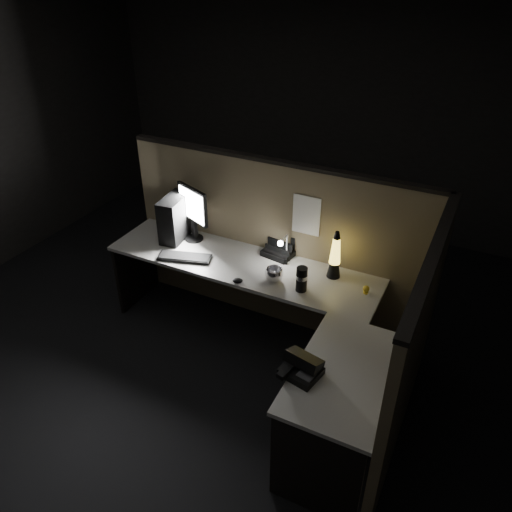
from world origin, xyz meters
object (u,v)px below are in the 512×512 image
at_px(lava_lamp, 335,258).
at_px(monitor, 193,209).
at_px(pc_tower, 176,218).
at_px(keyboard, 185,257).
at_px(desk_phone, 301,367).

bearing_deg(lava_lamp, monitor, 179.19).
relative_size(pc_tower, lava_lamp, 0.97).
bearing_deg(monitor, lava_lamp, 21.38).
xyz_separation_m(pc_tower, monitor, (0.15, 0.05, 0.10)).
xyz_separation_m(pc_tower, keyboard, (0.26, -0.27, -0.18)).
xyz_separation_m(pc_tower, desk_phone, (1.61, -1.05, -0.14)).
distance_m(pc_tower, lava_lamp, 1.45).
bearing_deg(keyboard, pc_tower, 116.46).
height_order(lava_lamp, desk_phone, lava_lamp).
bearing_deg(desk_phone, pc_tower, 159.35).
relative_size(pc_tower, monitor, 0.80).
bearing_deg(keyboard, lava_lamp, -2.79).
height_order(pc_tower, monitor, monitor).
bearing_deg(desk_phone, keyboard, 162.51).
bearing_deg(monitor, keyboard, -49.77).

